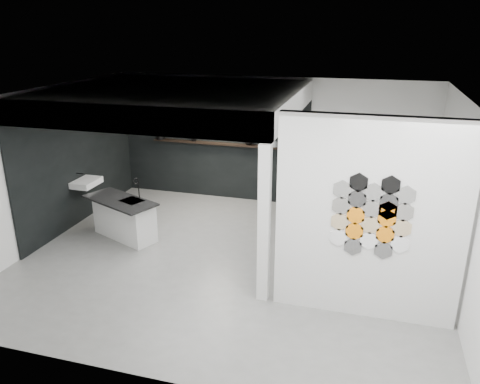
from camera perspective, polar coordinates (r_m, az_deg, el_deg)
name	(u,v)px	position (r m, az deg, el deg)	size (l,w,h in m)	color
floor	(230,260)	(8.17, -1.26, -8.27)	(7.00, 6.00, 0.01)	slate
partition_panel	(369,221)	(6.37, 15.41, -3.46)	(2.45, 0.15, 2.80)	silver
bay_clad_back	(213,147)	(10.77, -3.31, 5.45)	(4.40, 0.04, 2.35)	black
bay_clad_left	(80,163)	(10.04, -18.89, 3.32)	(0.04, 4.00, 2.35)	black
bulkhead	(176,100)	(8.70, -7.79, 11.10)	(4.40, 4.00, 0.40)	silver
corner_column	(264,225)	(6.59, 2.95, -4.06)	(0.16, 0.16, 2.35)	silver
fascia_beam	(123,119)	(7.01, -14.03, 8.61)	(4.40, 0.16, 0.40)	silver
wall_basin	(86,183)	(9.84, -18.22, 1.10)	(0.40, 0.60, 0.12)	silver
display_shelf	(216,143)	(10.62, -3.00, 5.93)	(3.00, 0.15, 0.04)	black
kitchen_island	(124,217)	(9.09, -13.93, -3.03)	(1.61, 1.18, 1.19)	silver
stockpot	(160,135)	(11.09, -9.68, 6.84)	(0.21, 0.21, 0.17)	black
kettle	(249,141)	(10.38, 1.05, 6.18)	(0.18, 0.18, 0.15)	black
glass_bowl	(274,144)	(10.25, 4.20, 5.81)	(0.14, 0.14, 0.10)	gray
glass_vase	(274,144)	(10.25, 4.20, 5.88)	(0.09, 0.09, 0.12)	gray
bottle_dark	(193,137)	(10.77, -5.76, 6.67)	(0.07, 0.07, 0.18)	black
utensil_cup	(194,139)	(10.77, -5.58, 6.45)	(0.08, 0.08, 0.10)	black
hex_tile_cluster	(372,217)	(6.25, 15.79, -2.90)	(1.04, 0.02, 1.16)	white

